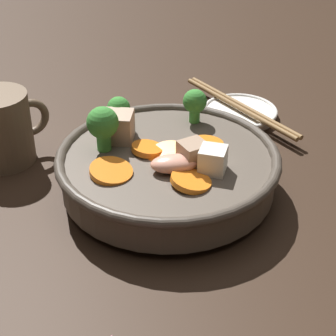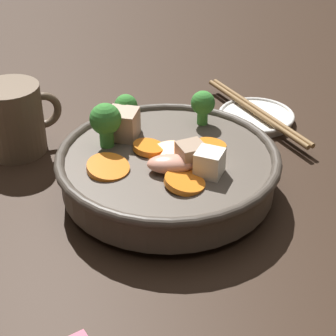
% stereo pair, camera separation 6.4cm
% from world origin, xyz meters
% --- Properties ---
extents(ground_plane, '(3.00, 3.00, 0.00)m').
position_xyz_m(ground_plane, '(0.00, 0.00, 0.00)').
color(ground_plane, black).
extents(stirfry_bowl, '(0.26, 0.26, 0.10)m').
position_xyz_m(stirfry_bowl, '(-0.00, 0.00, 0.04)').
color(stirfry_bowl, '#51473D').
rests_on(stirfry_bowl, ground_plane).
extents(side_saucer, '(0.11, 0.11, 0.01)m').
position_xyz_m(side_saucer, '(0.19, 0.11, 0.01)').
color(side_saucer, white).
rests_on(side_saucer, ground_plane).
extents(dark_mug, '(0.10, 0.08, 0.09)m').
position_xyz_m(dark_mug, '(-0.14, 0.17, 0.05)').
color(dark_mug, brown).
rests_on(dark_mug, ground_plane).
extents(chopsticks_pair, '(0.03, 0.23, 0.01)m').
position_xyz_m(chopsticks_pair, '(0.19, 0.11, 0.02)').
color(chopsticks_pair, olive).
rests_on(chopsticks_pair, side_saucer).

